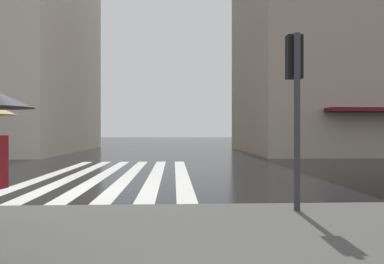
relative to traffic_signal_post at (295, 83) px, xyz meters
name	(u,v)px	position (x,y,z in m)	size (l,w,h in m)	color
ground_plane	(70,191)	(3.66, 5.26, -2.59)	(220.00, 220.00, 0.00)	black
zebra_crossing	(117,175)	(7.66, 4.53, -2.59)	(13.00, 5.50, 0.01)	silver
traffic_signal_post	(295,83)	(0.00, 0.00, 0.00)	(0.44, 0.30, 3.38)	#333338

